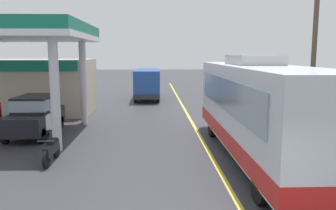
{
  "coord_description": "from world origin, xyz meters",
  "views": [
    {
      "loc": [
        -2.11,
        -4.43,
        3.73
      ],
      "look_at": [
        -1.5,
        10.0,
        1.6
      ],
      "focal_mm": 37.13,
      "sensor_mm": 36.0,
      "label": 1
    }
  ],
  "objects_px": {
    "coach_bus_main": "(260,111)",
    "motorcycle_parked_forecourt": "(51,150)",
    "minibus_opposing_lane": "(147,81)",
    "pedestrian_near_pump": "(29,110)",
    "pedestrian_by_shop": "(53,126)",
    "car_at_pump": "(35,113)"
  },
  "relations": [
    {
      "from": "minibus_opposing_lane",
      "to": "pedestrian_near_pump",
      "type": "distance_m",
      "value": 12.6
    },
    {
      "from": "motorcycle_parked_forecourt",
      "to": "pedestrian_near_pump",
      "type": "distance_m",
      "value": 6.48
    },
    {
      "from": "pedestrian_near_pump",
      "to": "pedestrian_by_shop",
      "type": "bearing_deg",
      "value": -60.02
    },
    {
      "from": "minibus_opposing_lane",
      "to": "motorcycle_parked_forecourt",
      "type": "relative_size",
      "value": 3.41
    },
    {
      "from": "pedestrian_by_shop",
      "to": "car_at_pump",
      "type": "bearing_deg",
      "value": 121.06
    },
    {
      "from": "car_at_pump",
      "to": "minibus_opposing_lane",
      "type": "xyz_separation_m",
      "value": [
        4.95,
        12.76,
        0.46
      ]
    },
    {
      "from": "pedestrian_near_pump",
      "to": "motorcycle_parked_forecourt",
      "type": "bearing_deg",
      "value": -64.49
    },
    {
      "from": "motorcycle_parked_forecourt",
      "to": "pedestrian_near_pump",
      "type": "relative_size",
      "value": 1.08
    },
    {
      "from": "car_at_pump",
      "to": "minibus_opposing_lane",
      "type": "bearing_deg",
      "value": 68.78
    },
    {
      "from": "motorcycle_parked_forecourt",
      "to": "pedestrian_by_shop",
      "type": "relative_size",
      "value": 1.08
    },
    {
      "from": "coach_bus_main",
      "to": "motorcycle_parked_forecourt",
      "type": "bearing_deg",
      "value": -177.65
    },
    {
      "from": "car_at_pump",
      "to": "minibus_opposing_lane",
      "type": "distance_m",
      "value": 13.7
    },
    {
      "from": "car_at_pump",
      "to": "minibus_opposing_lane",
      "type": "relative_size",
      "value": 0.69
    },
    {
      "from": "minibus_opposing_lane",
      "to": "motorcycle_parked_forecourt",
      "type": "xyz_separation_m",
      "value": [
        -3.02,
        -17.01,
        -1.03
      ]
    },
    {
      "from": "car_at_pump",
      "to": "pedestrian_near_pump",
      "type": "relative_size",
      "value": 2.53
    },
    {
      "from": "coach_bus_main",
      "to": "pedestrian_by_shop",
      "type": "bearing_deg",
      "value": 169.83
    },
    {
      "from": "coach_bus_main",
      "to": "motorcycle_parked_forecourt",
      "type": "xyz_separation_m",
      "value": [
        -7.33,
        -0.3,
        -1.28
      ]
    },
    {
      "from": "motorcycle_parked_forecourt",
      "to": "pedestrian_by_shop",
      "type": "xyz_separation_m",
      "value": [
        -0.39,
        1.68,
        0.49
      ]
    },
    {
      "from": "minibus_opposing_lane",
      "to": "motorcycle_parked_forecourt",
      "type": "bearing_deg",
      "value": -100.07
    },
    {
      "from": "minibus_opposing_lane",
      "to": "coach_bus_main",
      "type": "bearing_deg",
      "value": -75.54
    },
    {
      "from": "minibus_opposing_lane",
      "to": "pedestrian_near_pump",
      "type": "bearing_deg",
      "value": -117.45
    },
    {
      "from": "minibus_opposing_lane",
      "to": "motorcycle_parked_forecourt",
      "type": "distance_m",
      "value": 17.3
    }
  ]
}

